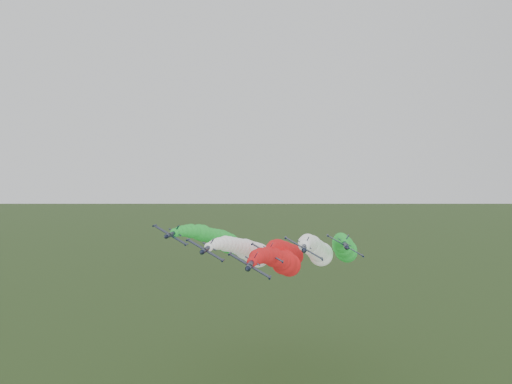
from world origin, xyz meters
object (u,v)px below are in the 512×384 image
jet_lead (280,261)px  jet_inner_right (315,249)px  jet_outer_left (218,239)px  jet_inner_left (248,251)px  jet_outer_right (344,247)px  jet_trail (287,252)px

jet_lead → jet_inner_right: bearing=45.1°
jet_outer_left → jet_inner_left: bearing=-30.7°
jet_lead → jet_outer_right: jet_outer_right is taller
jet_lead → jet_trail: (0.77, 27.55, -1.91)m
jet_inner_left → jet_outer_right: size_ratio=1.01×
jet_lead → jet_outer_left: (-20.28, 18.64, 3.14)m
jet_outer_left → jet_outer_right: size_ratio=1.00×
jet_lead → jet_outer_right: bearing=41.9°
jet_inner_right → jet_outer_left: jet_outer_left is taller
jet_lead → jet_inner_right: (9.56, 9.60, 1.92)m
jet_inner_right → jet_outer_left: (-29.84, 9.03, 1.22)m
jet_outer_right → jet_inner_left: bearing=-172.7°
jet_lead → jet_inner_left: (-10.24, 12.68, 0.59)m
jet_lead → jet_inner_left: 16.31m
jet_inner_left → jet_outer_left: bearing=149.3°
jet_inner_left → jet_outer_right: (28.46, 3.66, 0.99)m
jet_trail → jet_lead: bearing=-91.6°
jet_inner_left → jet_lead: bearing=-51.1°
jet_inner_left → jet_outer_left: jet_outer_left is taller
jet_lead → jet_inner_left: jet_inner_left is taller
jet_outer_left → jet_trail: bearing=22.9°
jet_trail → jet_outer_left: bearing=-157.1°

